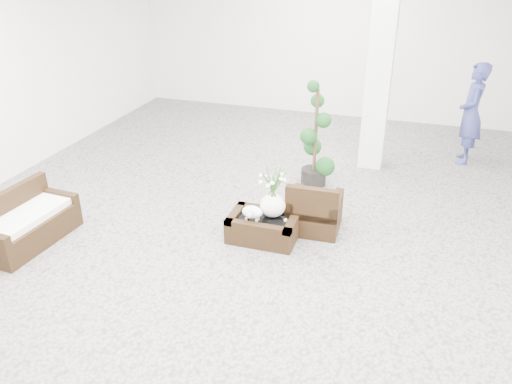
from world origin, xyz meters
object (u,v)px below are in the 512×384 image
(loveseat, at_px, (27,219))
(armchair, at_px, (315,204))
(coffee_table, at_px, (263,228))
(topiary, at_px, (316,135))

(loveseat, bearing_deg, armchair, -62.28)
(coffee_table, height_order, loveseat, loveseat)
(armchair, distance_m, loveseat, 3.83)
(topiary, bearing_deg, coffee_table, -98.04)
(loveseat, xyz_separation_m, topiary, (3.18, 2.94, 0.50))
(armchair, xyz_separation_m, topiary, (-0.32, 1.41, 0.48))
(coffee_table, relative_size, loveseat, 0.68)
(coffee_table, distance_m, topiary, 2.04)
(armchair, bearing_deg, coffee_table, 37.26)
(loveseat, distance_m, topiary, 4.36)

